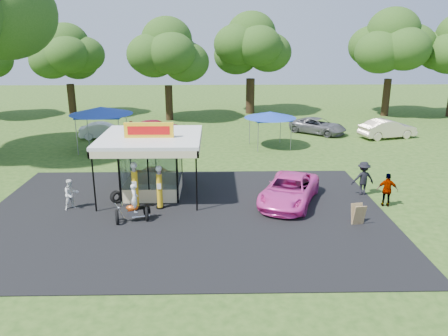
{
  "coord_description": "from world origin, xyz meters",
  "views": [
    {
      "loc": [
        1.5,
        -18.15,
        8.64
      ],
      "look_at": [
        1.95,
        4.0,
        1.81
      ],
      "focal_mm": 35.0,
      "sensor_mm": 36.0,
      "label": 1
    }
  ],
  "objects": [
    {
      "name": "oak_far_c",
      "position": [
        -3.27,
        27.1,
        6.41
      ],
      "size": [
        8.57,
        8.57,
        10.11
      ],
      "color": "black",
      "rests_on": "ground"
    },
    {
      "name": "gas_station_kiosk",
      "position": [
        -2.0,
        4.99,
        1.78
      ],
      "size": [
        5.4,
        5.4,
        4.18
      ],
      "color": "white",
      "rests_on": "ground"
    },
    {
      "name": "spectator_east_a",
      "position": [
        9.69,
        4.63,
        0.96
      ],
      "size": [
        1.3,
        0.82,
        1.93
      ],
      "primitive_type": "imported",
      "rotation": [
        0.0,
        0.0,
        3.22
      ],
      "color": "black",
      "rests_on": "ground"
    },
    {
      "name": "oak_far_d",
      "position": [
        5.45,
        31.02,
        6.87
      ],
      "size": [
        9.05,
        9.05,
        10.77
      ],
      "color": "black",
      "rests_on": "ground"
    },
    {
      "name": "a_frame_sign",
      "position": [
        8.19,
        0.63,
        0.52
      ],
      "size": [
        0.6,
        0.59,
        1.02
      ],
      "rotation": [
        0.0,
        0.0,
        0.16
      ],
      "color": "#593819",
      "rests_on": "ground"
    },
    {
      "name": "gas_pump_left",
      "position": [
        -2.6,
        2.87,
        1.19
      ],
      "size": [
        0.46,
        0.46,
        2.49
      ],
      "color": "black",
      "rests_on": "ground"
    },
    {
      "name": "kiosk_car",
      "position": [
        -2.0,
        7.2,
        0.48
      ],
      "size": [
        2.82,
        1.13,
        0.96
      ],
      "primitive_type": "imported",
      "rotation": [
        0.0,
        0.0,
        1.57
      ],
      "color": "gold",
      "rests_on": "ground"
    },
    {
      "name": "ground",
      "position": [
        0.0,
        0.0,
        0.0
      ],
      "size": [
        120.0,
        120.0,
        0.0
      ],
      "primitive_type": "plane",
      "color": "#284716",
      "rests_on": "ground"
    },
    {
      "name": "bg_car_b",
      "position": [
        -3.72,
        20.12,
        0.66
      ],
      "size": [
        4.92,
        3.43,
        1.32
      ],
      "primitive_type": "imported",
      "rotation": [
        0.0,
        0.0,
        1.96
      ],
      "color": "#B70E32",
      "rests_on": "ground"
    },
    {
      "name": "spare_tires",
      "position": [
        -3.77,
        3.66,
        0.33
      ],
      "size": [
        0.84,
        0.77,
        0.68
      ],
      "rotation": [
        0.0,
        0.0,
        0.57
      ],
      "color": "black",
      "rests_on": "ground"
    },
    {
      "name": "bg_car_a",
      "position": [
        -8.04,
        18.81,
        0.68
      ],
      "size": [
        4.32,
        2.03,
        1.37
      ],
      "primitive_type": "imported",
      "rotation": [
        0.0,
        0.0,
        1.72
      ],
      "color": "silver",
      "rests_on": "ground"
    },
    {
      "name": "pink_sedan",
      "position": [
        5.39,
        3.46,
        0.73
      ],
      "size": [
        4.25,
        5.81,
        1.47
      ],
      "primitive_type": "imported",
      "rotation": [
        0.0,
        0.0,
        -0.39
      ],
      "color": "#F342B3",
      "rests_on": "ground"
    },
    {
      "name": "bg_car_e",
      "position": [
        16.35,
        18.44,
        0.81
      ],
      "size": [
        5.18,
        2.94,
        1.62
      ],
      "primitive_type": "imported",
      "rotation": [
        0.0,
        0.0,
        1.84
      ],
      "color": "#F8DEBE",
      "rests_on": "ground"
    },
    {
      "name": "gas_pump_right",
      "position": [
        -1.36,
        2.83,
        1.11
      ],
      "size": [
        0.43,
        0.43,
        2.31
      ],
      "color": "black",
      "rests_on": "ground"
    },
    {
      "name": "oak_far_b",
      "position": [
        -14.1,
        29.69,
        6.11
      ],
      "size": [
        8.02,
        8.02,
        9.57
      ],
      "color": "black",
      "rests_on": "ground"
    },
    {
      "name": "spectator_west",
      "position": [
        -5.87,
        2.86,
        0.8
      ],
      "size": [
        0.99,
        0.97,
        1.6
      ],
      "primitive_type": "imported",
      "rotation": [
        0.0,
        0.0,
        0.72
      ],
      "color": "white",
      "rests_on": "ground"
    },
    {
      "name": "spectator_east_b",
      "position": [
        10.41,
        2.93,
        0.89
      ],
      "size": [
        1.12,
        0.67,
        1.79
      ],
      "primitive_type": "imported",
      "rotation": [
        0.0,
        0.0,
        2.91
      ],
      "color": "gray",
      "rests_on": "ground"
    },
    {
      "name": "asphalt_apron",
      "position": [
        0.0,
        2.0,
        0.02
      ],
      "size": [
        20.0,
        14.0,
        0.04
      ],
      "primitive_type": "cube",
      "color": "black",
      "rests_on": "ground"
    },
    {
      "name": "bg_car_d",
      "position": [
        10.75,
        20.3,
        0.7
      ],
      "size": [
        5.39,
        4.98,
        1.4
      ],
      "primitive_type": "imported",
      "rotation": [
        0.0,
        0.0,
        0.89
      ],
      "color": "slate",
      "rests_on": "ground"
    },
    {
      "name": "tent_west",
      "position": [
        -7.19,
        15.02,
        3.03
      ],
      "size": [
        4.78,
        4.78,
        3.34
      ],
      "rotation": [
        0.0,
        0.0,
        0.02
      ],
      "color": "gray",
      "rests_on": "ground"
    },
    {
      "name": "motorcycle",
      "position": [
        -2.4,
        1.22,
        0.76
      ],
      "size": [
        1.73,
        1.16,
        1.97
      ],
      "rotation": [
        0.0,
        0.0,
        0.28
      ],
      "color": "black",
      "rests_on": "ground"
    },
    {
      "name": "oak_far_e",
      "position": [
        20.17,
        29.2,
        7.08
      ],
      "size": [
        9.32,
        9.32,
        11.09
      ],
      "color": "black",
      "rests_on": "ground"
    },
    {
      "name": "tent_east",
      "position": [
        5.8,
        15.51,
        2.57
      ],
      "size": [
        4.06,
        4.06,
        2.84
      ],
      "rotation": [
        0.0,
        0.0,
        0.17
      ],
      "color": "gray",
      "rests_on": "ground"
    }
  ]
}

